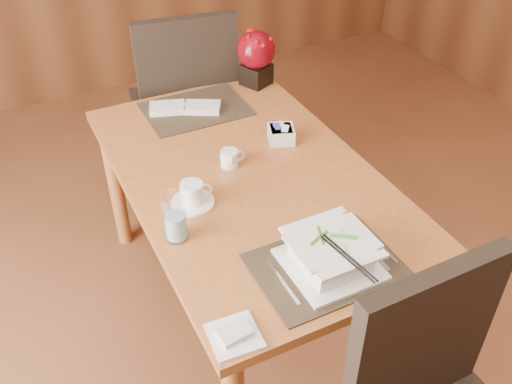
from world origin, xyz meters
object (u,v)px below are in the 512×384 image
far_chair (185,98)px  dining_table (249,194)px  coffee_cup (192,195)px  soup_setting (331,254)px  creamer_jug (229,158)px  berry_decor (256,55)px  water_glass (175,217)px  sugar_caddy (281,134)px  bread_plate (234,336)px

far_chair → dining_table: bearing=93.4°
coffee_cup → far_chair: (0.33, 0.98, -0.18)m
dining_table → soup_setting: size_ratio=5.48×
creamer_jug → coffee_cup: bearing=-136.1°
dining_table → coffee_cup: size_ratio=9.69×
berry_decor → soup_setting: bearing=-105.9°
dining_table → far_chair: size_ratio=1.38×
water_glass → berry_decor: berry_decor is taller
berry_decor → coffee_cup: bearing=-130.2°
coffee_cup → far_chair: bearing=71.2°
sugar_caddy → berry_decor: berry_decor is taller
berry_decor → sugar_caddy: bearing=-105.1°
soup_setting → bread_plate: (-0.38, -0.11, -0.05)m
soup_setting → water_glass: water_glass is taller
soup_setting → bread_plate: soup_setting is taller
far_chair → bread_plate: bearing=82.4°
dining_table → sugar_caddy: size_ratio=14.49×
coffee_cup → water_glass: 0.19m
water_glass → coffee_cup: bearing=52.2°
far_chair → berry_decor: bearing=145.6°
dining_table → berry_decor: (0.35, 0.65, 0.25)m
bread_plate → dining_table: bearing=61.0°
dining_table → coffee_cup: coffee_cup is taller
water_glass → bread_plate: (0.00, -0.45, -0.08)m
dining_table → sugar_caddy: (0.22, 0.15, 0.13)m
dining_table → berry_decor: 0.78m
soup_setting → berry_decor: berry_decor is taller
coffee_cup → soup_setting: bearing=-61.0°
dining_table → berry_decor: bearing=61.5°
coffee_cup → bread_plate: coffee_cup is taller
soup_setting → far_chair: (0.07, 1.47, -0.19)m
creamer_jug → sugar_caddy: bearing=21.5°
soup_setting → coffee_cup: bearing=118.8°
coffee_cup → creamer_jug: (0.22, 0.16, -0.01)m
soup_setting → far_chair: size_ratio=0.25×
berry_decor → far_chair: far_chair is taller
coffee_cup → berry_decor: berry_decor is taller
sugar_caddy → far_chair: size_ratio=0.10×
soup_setting → berry_decor: bearing=73.9°
dining_table → sugar_caddy: bearing=34.7°
water_glass → creamer_jug: water_glass is taller
creamer_jug → berry_decor: bearing=62.6°
water_glass → creamer_jug: bearing=42.7°
creamer_jug → soup_setting: bearing=-77.7°
water_glass → sugar_caddy: 0.70m
soup_setting → water_glass: 0.51m
berry_decor → far_chair: size_ratio=0.24×
water_glass → berry_decor: size_ratio=0.67×
far_chair → sugar_caddy: bearing=108.8°
sugar_caddy → soup_setting: bearing=-106.5°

